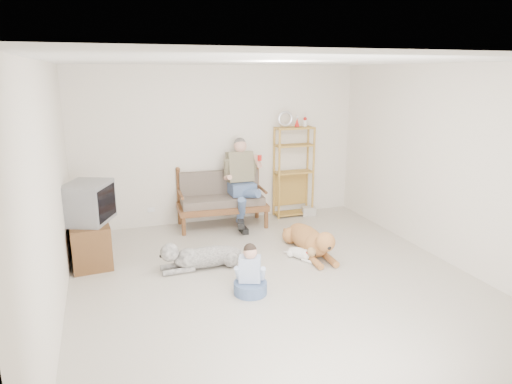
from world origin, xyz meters
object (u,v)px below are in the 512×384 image
object	(u,v)px
etagere	(294,171)
tv_stand	(90,242)
loveseat	(221,198)
golden_retriever	(311,240)

from	to	relation	value
etagere	tv_stand	world-z (taller)	etagere
loveseat	tv_stand	world-z (taller)	loveseat
tv_stand	etagere	bearing A→B (deg)	12.92
tv_stand	golden_retriever	distance (m)	3.13
etagere	tv_stand	bearing A→B (deg)	-162.81
tv_stand	golden_retriever	world-z (taller)	tv_stand
loveseat	golden_retriever	bearing A→B (deg)	-57.70
etagere	golden_retriever	bearing A→B (deg)	-105.15
loveseat	tv_stand	bearing A→B (deg)	-151.64
etagere	loveseat	bearing A→B (deg)	-175.45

